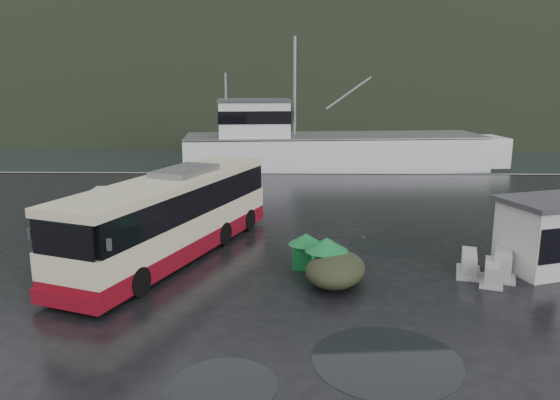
{
  "coord_description": "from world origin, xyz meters",
  "views": [
    {
      "loc": [
        1.41,
        -18.81,
        6.83
      ],
      "look_at": [
        0.92,
        3.85,
        1.7
      ],
      "focal_mm": 35.0,
      "sensor_mm": 36.0,
      "label": 1
    }
  ],
  "objects_px": {
    "jersey_barrier_b": "(502,276)",
    "jersey_barrier_c": "(491,283)",
    "waste_bin_left": "(326,279)",
    "dome_tent": "(335,284)",
    "fishing_trawler": "(334,161)",
    "jersey_barrier_a": "(468,274)",
    "waste_bin_right": "(305,267)",
    "white_van": "(105,260)",
    "coach_bus": "(175,256)",
    "ticket_kiosk": "(546,270)"
  },
  "relations": [
    {
      "from": "jersey_barrier_b",
      "to": "jersey_barrier_c",
      "type": "distance_m",
      "value": 0.89
    },
    {
      "from": "waste_bin_left",
      "to": "dome_tent",
      "type": "xyz_separation_m",
      "value": [
        0.27,
        -0.48,
        0.0
      ]
    },
    {
      "from": "dome_tent",
      "to": "jersey_barrier_c",
      "type": "distance_m",
      "value": 5.32
    },
    {
      "from": "fishing_trawler",
      "to": "jersey_barrier_b",
      "type": "bearing_deg",
      "value": -87.69
    },
    {
      "from": "jersey_barrier_a",
      "to": "fishing_trawler",
      "type": "relative_size",
      "value": 0.06
    },
    {
      "from": "dome_tent",
      "to": "fishing_trawler",
      "type": "xyz_separation_m",
      "value": [
        2.04,
        27.87,
        0.0
      ]
    },
    {
      "from": "waste_bin_right",
      "to": "dome_tent",
      "type": "relative_size",
      "value": 0.47
    },
    {
      "from": "dome_tent",
      "to": "fishing_trawler",
      "type": "distance_m",
      "value": 27.94
    },
    {
      "from": "dome_tent",
      "to": "jersey_barrier_b",
      "type": "xyz_separation_m",
      "value": [
        5.92,
        0.94,
        0.0
      ]
    },
    {
      "from": "white_van",
      "to": "dome_tent",
      "type": "distance_m",
      "value": 8.91
    },
    {
      "from": "coach_bus",
      "to": "jersey_barrier_b",
      "type": "relative_size",
      "value": 6.64
    },
    {
      "from": "white_van",
      "to": "fishing_trawler",
      "type": "height_order",
      "value": "fishing_trawler"
    },
    {
      "from": "waste_bin_left",
      "to": "waste_bin_right",
      "type": "height_order",
      "value": "waste_bin_left"
    },
    {
      "from": "coach_bus",
      "to": "jersey_barrier_a",
      "type": "distance_m",
      "value": 10.97
    },
    {
      "from": "waste_bin_right",
      "to": "jersey_barrier_b",
      "type": "distance_m",
      "value": 6.91
    },
    {
      "from": "coach_bus",
      "to": "jersey_barrier_c",
      "type": "bearing_deg",
      "value": 7.43
    },
    {
      "from": "waste_bin_right",
      "to": "jersey_barrier_c",
      "type": "height_order",
      "value": "waste_bin_right"
    },
    {
      "from": "waste_bin_right",
      "to": "jersey_barrier_a",
      "type": "height_order",
      "value": "waste_bin_right"
    },
    {
      "from": "coach_bus",
      "to": "ticket_kiosk",
      "type": "distance_m",
      "value": 13.85
    },
    {
      "from": "waste_bin_right",
      "to": "jersey_barrier_a",
      "type": "bearing_deg",
      "value": -5.71
    },
    {
      "from": "jersey_barrier_a",
      "to": "fishing_trawler",
      "type": "distance_m",
      "value": 26.91
    },
    {
      "from": "waste_bin_right",
      "to": "ticket_kiosk",
      "type": "bearing_deg",
      "value": -0.45
    },
    {
      "from": "waste_bin_right",
      "to": "jersey_barrier_a",
      "type": "distance_m",
      "value": 5.78
    },
    {
      "from": "white_van",
      "to": "jersey_barrier_a",
      "type": "distance_m",
      "value": 13.46
    },
    {
      "from": "waste_bin_left",
      "to": "waste_bin_right",
      "type": "relative_size",
      "value": 1.16
    },
    {
      "from": "ticket_kiosk",
      "to": "white_van",
      "type": "bearing_deg",
      "value": 158.59
    },
    {
      "from": "ticket_kiosk",
      "to": "jersey_barrier_b",
      "type": "distance_m",
      "value": 1.96
    },
    {
      "from": "jersey_barrier_a",
      "to": "jersey_barrier_b",
      "type": "xyz_separation_m",
      "value": [
        1.12,
        -0.17,
        0.0
      ]
    },
    {
      "from": "coach_bus",
      "to": "dome_tent",
      "type": "distance_m",
      "value": 6.69
    },
    {
      "from": "coach_bus",
      "to": "fishing_trawler",
      "type": "relative_size",
      "value": 0.41
    },
    {
      "from": "white_van",
      "to": "dome_tent",
      "type": "relative_size",
      "value": 2.09
    },
    {
      "from": "waste_bin_left",
      "to": "ticket_kiosk",
      "type": "height_order",
      "value": "ticket_kiosk"
    },
    {
      "from": "ticket_kiosk",
      "to": "jersey_barrier_a",
      "type": "relative_size",
      "value": 2.12
    },
    {
      "from": "coach_bus",
      "to": "waste_bin_left",
      "type": "xyz_separation_m",
      "value": [
        5.75,
        -2.42,
        0.0
      ]
    },
    {
      "from": "waste_bin_left",
      "to": "dome_tent",
      "type": "relative_size",
      "value": 0.55
    },
    {
      "from": "white_van",
      "to": "dome_tent",
      "type": "xyz_separation_m",
      "value": [
        8.6,
        -2.33,
        0.0
      ]
    },
    {
      "from": "ticket_kiosk",
      "to": "jersey_barrier_b",
      "type": "xyz_separation_m",
      "value": [
        -1.85,
        -0.67,
        0.0
      ]
    },
    {
      "from": "waste_bin_right",
      "to": "waste_bin_left",
      "type": "bearing_deg",
      "value": -60.4
    },
    {
      "from": "waste_bin_left",
      "to": "jersey_barrier_a",
      "type": "height_order",
      "value": "waste_bin_left"
    },
    {
      "from": "jersey_barrier_c",
      "to": "coach_bus",
      "type": "bearing_deg",
      "value": 167.02
    },
    {
      "from": "coach_bus",
      "to": "waste_bin_left",
      "type": "relative_size",
      "value": 7.92
    },
    {
      "from": "dome_tent",
      "to": "jersey_barrier_a",
      "type": "xyz_separation_m",
      "value": [
        4.8,
        1.1,
        0.0
      ]
    },
    {
      "from": "coach_bus",
      "to": "dome_tent",
      "type": "bearing_deg",
      "value": -5.25
    },
    {
      "from": "coach_bus",
      "to": "white_van",
      "type": "height_order",
      "value": "coach_bus"
    },
    {
      "from": "coach_bus",
      "to": "white_van",
      "type": "bearing_deg",
      "value": -147.12
    },
    {
      "from": "white_van",
      "to": "jersey_barrier_a",
      "type": "relative_size",
      "value": 3.61
    },
    {
      "from": "waste_bin_left",
      "to": "fishing_trawler",
      "type": "distance_m",
      "value": 27.48
    },
    {
      "from": "coach_bus",
      "to": "fishing_trawler",
      "type": "height_order",
      "value": "fishing_trawler"
    },
    {
      "from": "ticket_kiosk",
      "to": "fishing_trawler",
      "type": "bearing_deg",
      "value": 83.41
    },
    {
      "from": "fishing_trawler",
      "to": "coach_bus",
      "type": "bearing_deg",
      "value": -113.8
    }
  ]
}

